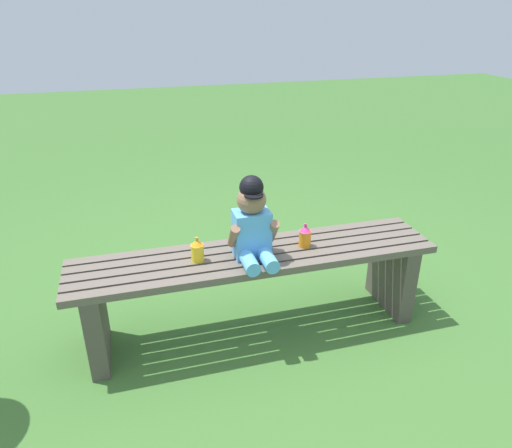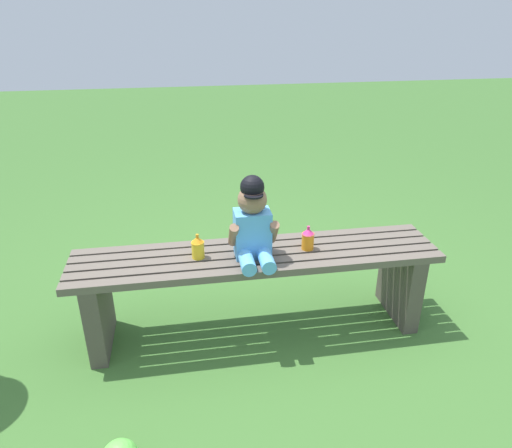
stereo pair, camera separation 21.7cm
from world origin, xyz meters
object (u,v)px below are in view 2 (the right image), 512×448
child_figure (253,223)px  sippy_cup_left (198,247)px  park_bench (257,278)px  sippy_cup_right (308,238)px

child_figure → sippy_cup_left: (-0.26, 0.03, -0.12)m
sippy_cup_left → park_bench: bearing=-0.1°
child_figure → sippy_cup_left: bearing=172.7°
park_bench → sippy_cup_right: (0.26, 0.00, 0.20)m
park_bench → sippy_cup_left: 0.35m
sippy_cup_left → sippy_cup_right: bearing=0.0°
sippy_cup_left → child_figure: bearing=-7.3°
park_bench → child_figure: 0.32m
park_bench → child_figure: bearing=-124.8°
park_bench → sippy_cup_left: sippy_cup_left is taller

